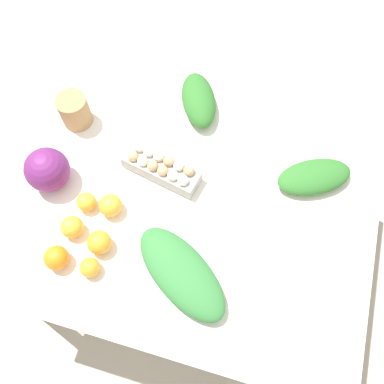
# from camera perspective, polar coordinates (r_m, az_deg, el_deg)

# --- Properties ---
(ground_plane) EXTENTS (8.00, 8.00, 0.00)m
(ground_plane) POSITION_cam_1_polar(r_m,az_deg,el_deg) (2.21, 0.00, -8.28)
(ground_plane) COLOR #B2A899
(dining_table) EXTENTS (1.30, 1.09, 0.73)m
(dining_table) POSITION_cam_1_polar(r_m,az_deg,el_deg) (1.60, 0.00, -1.60)
(dining_table) COLOR silver
(dining_table) RESTS_ON ground_plane
(cabbage_purple) EXTENTS (0.16, 0.16, 0.16)m
(cabbage_purple) POSITION_cam_1_polar(r_m,az_deg,el_deg) (1.56, -18.74, 2.83)
(cabbage_purple) COLOR #6B2366
(cabbage_purple) RESTS_ON dining_table
(egg_carton) EXTENTS (0.30, 0.15, 0.09)m
(egg_carton) POSITION_cam_1_polar(r_m,az_deg,el_deg) (1.53, -4.13, 3.31)
(egg_carton) COLOR #A8A8A3
(egg_carton) RESTS_ON dining_table
(paper_bag) EXTENTS (0.11, 0.11, 0.13)m
(paper_bag) POSITION_cam_1_polar(r_m,az_deg,el_deg) (1.69, -15.40, 10.44)
(paper_bag) COLOR #A87F51
(paper_bag) RESTS_ON dining_table
(greens_bunch_kale) EXTENTS (0.30, 0.25, 0.07)m
(greens_bunch_kale) POSITION_cam_1_polar(r_m,az_deg,el_deg) (1.57, 15.97, 1.97)
(greens_bunch_kale) COLOR #2D6B28
(greens_bunch_kale) RESTS_ON dining_table
(greens_bunch_dandelion) EXTENTS (0.41, 0.35, 0.08)m
(greens_bunch_dandelion) POSITION_cam_1_polar(r_m,az_deg,el_deg) (1.38, -1.41, -10.76)
(greens_bunch_dandelion) COLOR #337538
(greens_bunch_dandelion) RESTS_ON dining_table
(greens_bunch_scallion) EXTENTS (0.22, 0.28, 0.09)m
(greens_bunch_scallion) POSITION_cam_1_polar(r_m,az_deg,el_deg) (1.68, 0.88, 12.17)
(greens_bunch_scallion) COLOR #2D6B28
(greens_bunch_scallion) RESTS_ON dining_table
(orange_0) EXTENTS (0.08, 0.08, 0.08)m
(orange_0) POSITION_cam_1_polar(r_m,az_deg,el_deg) (1.45, -12.27, -6.59)
(orange_0) COLOR orange
(orange_0) RESTS_ON dining_table
(orange_1) EXTENTS (0.08, 0.08, 0.08)m
(orange_1) POSITION_cam_1_polar(r_m,az_deg,el_deg) (1.49, -15.72, -4.52)
(orange_1) COLOR #F9A833
(orange_1) RESTS_ON dining_table
(orange_2) EXTENTS (0.07, 0.07, 0.07)m
(orange_2) POSITION_cam_1_polar(r_m,az_deg,el_deg) (1.52, -13.93, -1.28)
(orange_2) COLOR #F9A833
(orange_2) RESTS_ON dining_table
(orange_3) EXTENTS (0.07, 0.07, 0.07)m
(orange_3) POSITION_cam_1_polar(r_m,az_deg,el_deg) (1.44, -13.47, -9.77)
(orange_3) COLOR orange
(orange_3) RESTS_ON dining_table
(orange_4) EXTENTS (0.08, 0.08, 0.08)m
(orange_4) POSITION_cam_1_polar(r_m,az_deg,el_deg) (1.46, -17.64, -8.37)
(orange_4) COLOR orange
(orange_4) RESTS_ON dining_table
(orange_5) EXTENTS (0.08, 0.08, 0.08)m
(orange_5) POSITION_cam_1_polar(r_m,az_deg,el_deg) (1.49, -10.84, -1.75)
(orange_5) COLOR #F9A833
(orange_5) RESTS_ON dining_table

